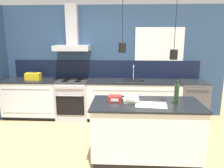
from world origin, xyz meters
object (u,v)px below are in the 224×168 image
Objects in this scene: bottle_on_island at (176,94)px; book_stack at (131,99)px; yellow_toolbox at (33,76)px; dishwasher at (192,101)px; red_supply_box at (115,99)px; oven_range at (73,99)px.

bottle_on_island is 1.09× the size of book_stack.
yellow_toolbox is at bearing 144.58° from book_stack.
dishwasher is 4.60× the size of red_supply_box.
red_supply_box reaches higher than oven_range.
oven_range is 2.50× the size of bottle_on_island.
dishwasher is at bearing 0.09° from oven_range.
book_stack is at bearing 4.82° from red_supply_box.
red_supply_box is (1.04, -1.59, 0.50)m from oven_range.
red_supply_box is 0.58× the size of yellow_toolbox.
bottle_on_island is 0.69m from book_stack.
bottle_on_island reaches higher than red_supply_box.
red_supply_box is (-0.26, -0.02, 0.01)m from book_stack.
dishwasher is 2.39m from red_supply_box.
book_stack is 2.72m from yellow_toolbox.
red_supply_box is (-0.92, 0.10, -0.11)m from bottle_on_island.
oven_range is 4.60× the size of red_supply_box.
bottle_on_island is 3.34m from yellow_toolbox.
dishwasher is 2.68× the size of yellow_toolbox.
bottle_on_island is 0.93m from red_supply_box.
oven_range is at bearing -0.27° from yellow_toolbox.
yellow_toolbox is (-1.96, 1.60, 0.04)m from red_supply_box.
dishwasher is at bearing 47.38° from book_stack.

